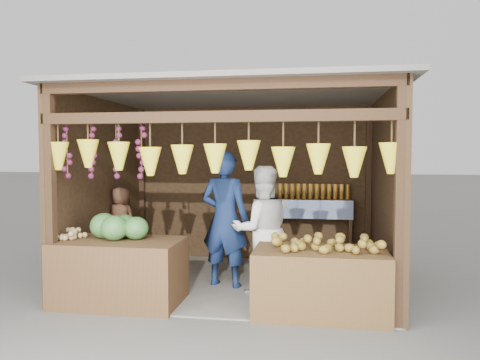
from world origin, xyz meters
name	(u,v)px	position (x,y,z in m)	size (l,w,h in m)	color
ground	(237,283)	(0.00, 0.00, 0.00)	(80.00, 80.00, 0.00)	#514F49
stall_structure	(234,164)	(-0.03, -0.04, 1.67)	(4.30, 3.30, 2.66)	slate
back_shelf	(313,211)	(1.05, 1.28, 0.87)	(1.25, 0.32, 1.32)	#382314
counter_left	(120,272)	(-1.23, -1.14, 0.39)	(1.49, 0.85, 0.77)	#482C18
counter_right	(320,282)	(1.14, -1.13, 0.37)	(1.48, 0.85, 0.73)	#53341B
stool	(122,263)	(-1.79, 0.18, 0.17)	(0.36, 0.36, 0.33)	black
man_standing	(225,219)	(-0.12, -0.23, 0.93)	(0.68, 0.44, 1.85)	#15264F
woman_standing	(262,230)	(0.41, -0.45, 0.83)	(0.80, 0.63, 1.65)	white
vendor_seated	(121,220)	(-1.79, 0.18, 0.83)	(0.48, 0.31, 0.98)	brown
melon_pile	(120,226)	(-1.26, -1.05, 0.93)	(1.00, 0.50, 0.32)	#154F18
tanfruit_pile	(71,234)	(-1.84, -1.17, 0.84)	(0.34, 0.40, 0.13)	#A6824C
mango_pile	(328,241)	(1.22, -1.18, 0.84)	(1.40, 0.64, 0.22)	#A94B16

